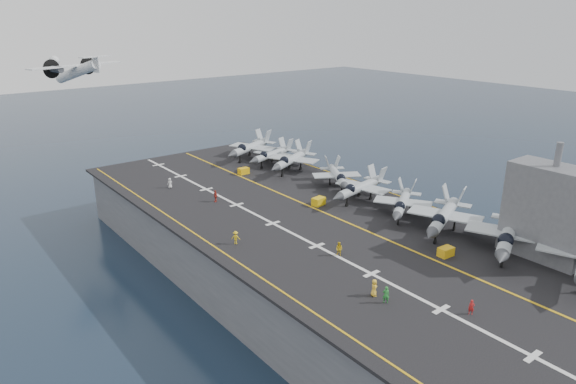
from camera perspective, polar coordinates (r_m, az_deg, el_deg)
ground at (r=84.52m, az=1.69°, el=-9.06°), size 500.00×500.00×0.00m
hull at (r=82.27m, az=1.72°, el=-5.99°), size 36.00×90.00×10.00m
flight_deck at (r=80.20m, az=1.76°, el=-2.63°), size 38.00×92.00×0.40m
foul_line at (r=81.95m, az=3.38°, el=-2.00°), size 0.35×90.00×0.02m
landing_centerline at (r=76.70m, az=-1.70°, el=-3.50°), size 0.50×90.00×0.02m
deck_edge_port at (r=71.30m, az=-8.86°, el=-5.55°), size 0.25×90.00×0.02m
deck_edge_stbd at (r=92.36m, az=10.63°, el=0.16°), size 0.25×90.00×0.02m
island_superstructure at (r=71.86m, az=27.12°, el=-0.90°), size 5.00×10.00×15.00m
fighter_jet_1 at (r=72.26m, az=23.30°, el=-4.23°), size 19.06×16.35×5.59m
fighter_jet_2 at (r=75.89m, az=16.95°, el=-2.46°), size 18.18×15.47×5.35m
fighter_jet_3 at (r=80.57m, az=12.60°, el=-1.10°), size 15.84×14.47×4.58m
fighter_jet_4 at (r=86.20m, az=8.08°, el=0.61°), size 15.44×11.78×4.83m
fighter_jet_5 at (r=92.53m, az=5.51°, el=1.89°), size 13.99×15.47×4.47m
fighter_jet_6 at (r=101.48m, az=0.42°, el=3.73°), size 17.55×15.18×5.13m
fighter_jet_7 at (r=106.20m, az=-1.75°, el=4.28°), size 15.37×12.41×4.64m
fighter_jet_8 at (r=111.11m, az=-4.19°, el=5.07°), size 17.85×15.27×5.24m
tow_cart_a at (r=69.54m, az=17.14°, el=-6.36°), size 2.07×1.42×1.20m
tow_cart_b at (r=83.88m, az=3.42°, el=-1.04°), size 2.33×1.71×1.28m
tow_cart_c at (r=100.56m, az=-4.96°, el=2.35°), size 2.02×1.31×1.21m
crew_0 at (r=58.28m, az=9.54°, el=-10.46°), size 1.29×1.44×2.01m
crew_1 at (r=57.25m, az=10.83°, el=-11.13°), size 1.42×1.39×1.99m
crew_2 at (r=66.75m, az=5.71°, el=-6.32°), size 1.03×1.30×1.89m
crew_3 at (r=70.07m, az=-5.83°, el=-5.06°), size 1.32×1.32×1.86m
crew_4 at (r=86.01m, az=-8.07°, el=-0.43°), size 0.87×1.25×2.02m
crew_5 at (r=94.38m, az=-12.98°, el=0.99°), size 1.11×0.75×1.84m
crew_6 at (r=57.67m, az=19.71°, el=-11.96°), size 1.13×1.19×1.65m
transport_plane at (r=120.64m, az=-22.34°, el=12.28°), size 25.11×20.79×5.09m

